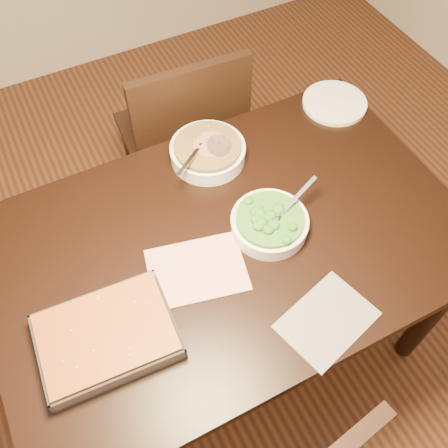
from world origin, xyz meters
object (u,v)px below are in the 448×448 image
stew_bowl (208,151)px  chair_far (185,136)px  table (230,256)px  baking_dish (107,336)px  wine_tumbler (219,152)px  broccoli_bowl (270,223)px  dinner_plate (335,103)px

stew_bowl → chair_far: size_ratio=0.26×
table → baking_dish: size_ratio=3.95×
baking_dish → chair_far: 1.00m
baking_dish → wine_tumbler: 0.68m
table → chair_far: size_ratio=1.48×
table → chair_far: bearing=78.4°
broccoli_bowl → dinner_plate: size_ratio=1.12×
stew_bowl → broccoli_bowl: (0.04, -0.34, -0.00)m
broccoli_bowl → chair_far: chair_far is taller
stew_bowl → baking_dish: size_ratio=0.70×
baking_dish → stew_bowl: bearing=45.4°
table → baking_dish: (-0.42, -0.14, 0.12)m
table → dinner_plate: dinner_plate is taller
dinner_plate → table: bearing=-150.3°
baking_dish → dinner_plate: bearing=28.6°
broccoli_bowl → chair_far: (0.01, 0.67, -0.25)m
stew_bowl → broccoli_bowl: stew_bowl is taller
table → baking_dish: baking_dish is taller
chair_far → stew_bowl: bearing=84.7°
stew_bowl → chair_far: (0.05, 0.33, -0.26)m
wine_tumbler → chair_far: bearing=86.0°
baking_dish → chair_far: bearing=58.3°
dinner_plate → chair_far: (-0.47, 0.31, -0.23)m
table → broccoli_bowl: bearing=-9.1°
wine_tumbler → stew_bowl: bearing=130.3°
chair_far → table: bearing=81.8°
broccoli_bowl → dinner_plate: (0.48, 0.36, -0.02)m
baking_dish → dinner_plate: (1.02, 0.48, -0.02)m
table → chair_far: chair_far is taller
broccoli_bowl → dinner_plate: 0.60m
dinner_plate → chair_far: chair_far is taller
stew_bowl → baking_dish: stew_bowl is taller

